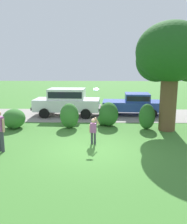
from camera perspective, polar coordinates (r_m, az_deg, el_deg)
The scene contains 12 objects.
ground_plane at distance 10.56m, azimuth -0.53°, elevation -8.76°, with size 80.00×80.00×0.00m, color #3D752D.
driveway_strip at distance 17.18m, azimuth 0.19°, elevation -0.74°, with size 28.00×4.40×0.02m, color gray.
oak_tree_large at distance 13.77m, azimuth 17.89°, elevation 12.34°, with size 3.97×3.91×5.82m.
shrub_near_tree at distance 14.45m, azimuth -18.25°, elevation -1.64°, with size 1.26×1.39×1.10m.
shrub_centre_left at distance 13.82m, azimuth -5.72°, elevation -0.87°, with size 1.07×0.99×1.42m.
shrub_centre at distance 14.23m, azimuth 3.40°, elevation -0.70°, with size 1.24×1.19×1.41m.
shrub_centre_right at distance 13.79m, azimuth 12.51°, elevation -1.07°, with size 0.90×0.75×1.44m.
parked_sedan at distance 17.40m, azimuth 9.52°, elevation 2.07°, with size 4.50×2.30×1.56m.
parked_suv at distance 16.94m, azimuth -6.28°, elevation 2.69°, with size 4.77×2.26×1.92m.
child_thrower at distance 10.97m, azimuth -0.03°, elevation -4.06°, with size 0.47×0.23×1.29m.
frisbee at distance 11.58m, azimuth 0.61°, elevation 5.40°, with size 0.28×0.27×0.12m.
adult_onlooker at distance 10.74m, azimuth -21.30°, elevation -3.75°, with size 0.49×0.35×1.74m.
Camera 1 is at (0.31, -9.90, 3.67)m, focal length 38.67 mm.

